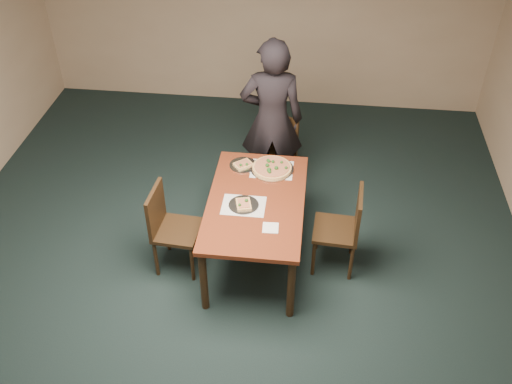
# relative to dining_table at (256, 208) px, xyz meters

# --- Properties ---
(ground) EXTENTS (8.00, 8.00, 0.00)m
(ground) POSITION_rel_dining_table_xyz_m (-0.26, -0.82, -0.66)
(ground) COLOR black
(ground) RESTS_ON ground
(room_shell) EXTENTS (8.00, 8.00, 8.00)m
(room_shell) POSITION_rel_dining_table_xyz_m (-0.26, -0.82, 1.08)
(room_shell) COLOR tan
(room_shell) RESTS_ON ground
(dining_table) EXTENTS (0.90, 1.50, 0.75)m
(dining_table) POSITION_rel_dining_table_xyz_m (0.00, 0.00, 0.00)
(dining_table) COLOR #562011
(dining_table) RESTS_ON ground
(chair_far) EXTENTS (0.55, 0.55, 0.91)m
(chair_far) POSITION_rel_dining_table_xyz_m (0.09, 1.18, -0.14)
(chair_far) COLOR black
(chair_far) RESTS_ON ground
(chair_left) EXTENTS (0.45, 0.45, 0.91)m
(chair_left) POSITION_rel_dining_table_xyz_m (-0.81, -0.17, -0.14)
(chair_left) COLOR black
(chair_left) RESTS_ON ground
(chair_right) EXTENTS (0.44, 0.44, 0.91)m
(chair_right) POSITION_rel_dining_table_xyz_m (0.84, -0.00, -0.14)
(chair_right) COLOR black
(chair_right) RESTS_ON ground
(diner) EXTENTS (0.72, 0.50, 1.86)m
(diner) POSITION_rel_dining_table_xyz_m (0.04, 1.14, 0.27)
(diner) COLOR black
(diner) RESTS_ON ground
(placemat_main) EXTENTS (0.42, 0.32, 0.00)m
(placemat_main) POSITION_rel_dining_table_xyz_m (0.10, 0.50, 0.09)
(placemat_main) COLOR white
(placemat_main) RESTS_ON dining_table
(placemat_near) EXTENTS (0.40, 0.30, 0.00)m
(placemat_near) POSITION_rel_dining_table_xyz_m (-0.10, -0.09, 0.09)
(placemat_near) COLOR white
(placemat_near) RESTS_ON dining_table
(pizza_pan) EXTENTS (0.43, 0.43, 0.07)m
(pizza_pan) POSITION_rel_dining_table_xyz_m (0.10, 0.50, 0.11)
(pizza_pan) COLOR silver
(pizza_pan) RESTS_ON dining_table
(slice_plate_near) EXTENTS (0.28, 0.28, 0.06)m
(slice_plate_near) POSITION_rel_dining_table_xyz_m (-0.10, -0.09, 0.11)
(slice_plate_near) COLOR silver
(slice_plate_near) RESTS_ON dining_table
(slice_plate_far) EXTENTS (0.28, 0.28, 0.06)m
(slice_plate_far) POSITION_rel_dining_table_xyz_m (-0.19, 0.53, 0.10)
(slice_plate_far) COLOR silver
(slice_plate_far) RESTS_ON dining_table
(napkin) EXTENTS (0.15, 0.15, 0.01)m
(napkin) POSITION_rel_dining_table_xyz_m (0.17, -0.37, 0.09)
(napkin) COLOR white
(napkin) RESTS_ON dining_table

